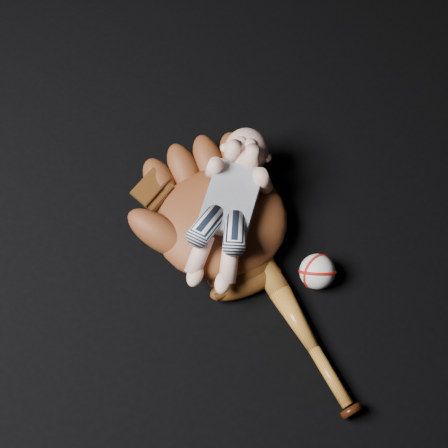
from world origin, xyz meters
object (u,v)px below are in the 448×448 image
Objects in this scene: newborn_baby at (228,209)px; baseball at (317,272)px; baseball_glove at (221,219)px; baseball_bat at (287,304)px.

baseball is (0.19, -0.10, -0.08)m from newborn_baby.
baseball_bat is (0.14, -0.18, -0.04)m from baseball_glove.
newborn_baby reaches higher than baseball.
newborn_baby is 0.71× the size of baseball_bat.
baseball_bat is at bearing -39.10° from newborn_baby.
baseball_glove is 0.06m from newborn_baby.
baseball_glove is at bearing 128.55° from baseball_bat.
baseball_glove reaches higher than baseball_bat.
newborn_baby is at bearing -42.38° from baseball_glove.
newborn_baby is 0.23m from baseball_bat.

